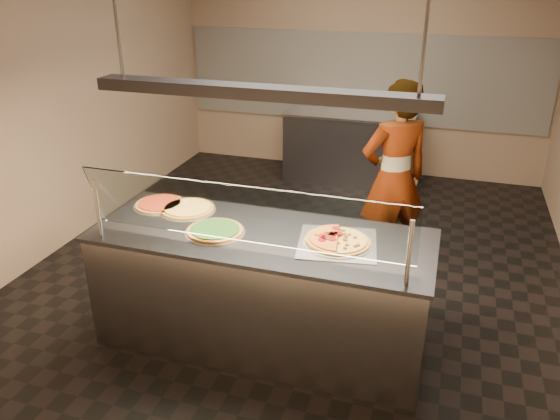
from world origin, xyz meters
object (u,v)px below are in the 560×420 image
(perforated_tray, at_px, (337,243))
(pizza_cheese, at_px, (188,208))
(pizza_tomato, at_px, (160,204))
(pizza_spinach, at_px, (215,230))
(prep_table, at_px, (349,146))
(sneeze_guard, at_px, (243,215))
(heat_lamp_housing, at_px, (259,92))
(half_pizza_sausage, at_px, (353,242))
(half_pizza_pepperoni, at_px, (323,237))
(serving_counter, at_px, (262,289))
(pizza_spatula, at_px, (189,205))
(worker, at_px, (394,179))

(perforated_tray, relative_size, pizza_cheese, 1.38)
(pizza_cheese, bearing_deg, pizza_tomato, 176.75)
(perforated_tray, xyz_separation_m, pizza_cheese, (-1.25, 0.20, 0.01))
(pizza_spinach, distance_m, prep_table, 3.86)
(sneeze_guard, xyz_separation_m, pizza_cheese, (-0.69, 0.57, -0.28))
(pizza_tomato, distance_m, heat_lamp_housing, 1.40)
(pizza_spinach, relative_size, pizza_tomato, 1.05)
(half_pizza_sausage, bearing_deg, half_pizza_pepperoni, 179.90)
(serving_counter, relative_size, heat_lamp_housing, 1.07)
(sneeze_guard, bearing_deg, pizza_cheese, 140.84)
(sneeze_guard, xyz_separation_m, prep_table, (-0.07, 4.08, -0.76))
(prep_table, bearing_deg, half_pizza_pepperoni, -82.11)
(half_pizza_sausage, xyz_separation_m, pizza_tomato, (-1.61, 0.22, -0.01))
(half_pizza_pepperoni, height_order, pizza_spatula, half_pizza_pepperoni)
(half_pizza_sausage, xyz_separation_m, pizza_spatula, (-1.36, 0.23, 0.00))
(pizza_spinach, bearing_deg, half_pizza_sausage, 5.66)
(half_pizza_pepperoni, xyz_separation_m, pizza_spatula, (-1.15, 0.23, -0.01))
(half_pizza_sausage, relative_size, pizza_tomato, 1.13)
(pizza_spatula, xyz_separation_m, worker, (1.47, 1.22, -0.05))
(half_pizza_sausage, height_order, pizza_cheese, half_pizza_sausage)
(perforated_tray, height_order, half_pizza_pepperoni, half_pizza_pepperoni)
(serving_counter, bearing_deg, pizza_spatula, 160.45)
(sneeze_guard, xyz_separation_m, pizza_spinach, (-0.33, 0.26, -0.28))
(half_pizza_pepperoni, distance_m, pizza_spatula, 1.17)
(half_pizza_sausage, bearing_deg, pizza_cheese, 171.40)
(serving_counter, bearing_deg, pizza_spinach, -166.18)
(pizza_spinach, bearing_deg, perforated_tray, 6.32)
(half_pizza_pepperoni, xyz_separation_m, pizza_spinach, (-0.77, -0.10, -0.02))
(half_pizza_sausage, xyz_separation_m, pizza_spinach, (-0.99, -0.10, -0.01))
(pizza_spinach, bearing_deg, pizza_cheese, 140.55)
(half_pizza_pepperoni, relative_size, heat_lamp_housing, 0.21)
(pizza_cheese, xyz_separation_m, pizza_tomato, (-0.25, 0.01, -0.00))
(pizza_tomato, relative_size, pizza_spatula, 1.84)
(sneeze_guard, distance_m, worker, 1.99)
(prep_table, distance_m, heat_lamp_housing, 4.02)
(sneeze_guard, bearing_deg, pizza_spinach, 141.16)
(sneeze_guard, distance_m, pizza_cheese, 0.94)
(pizza_spatula, height_order, worker, worker)
(pizza_spinach, bearing_deg, sneeze_guard, -38.84)
(pizza_tomato, height_order, pizza_spatula, pizza_spatula)
(heat_lamp_housing, bearing_deg, pizza_spinach, -166.18)
(half_pizza_sausage, bearing_deg, prep_table, 101.06)
(serving_counter, distance_m, prep_table, 3.74)
(sneeze_guard, bearing_deg, pizza_spatula, 139.79)
(perforated_tray, relative_size, worker, 0.34)
(perforated_tray, distance_m, worker, 1.47)
(prep_table, relative_size, worker, 0.93)
(pizza_spinach, relative_size, worker, 0.24)
(pizza_spatula, bearing_deg, pizza_cheese, -77.31)
(perforated_tray, bearing_deg, pizza_cheese, 170.67)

